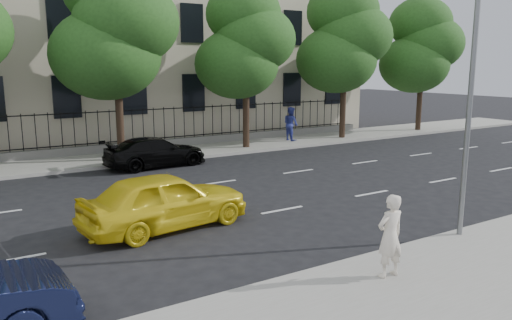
{
  "coord_description": "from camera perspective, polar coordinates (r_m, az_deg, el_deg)",
  "views": [
    {
      "loc": [
        -8.96,
        -10.33,
        4.67
      ],
      "look_at": [
        -0.69,
        3.0,
        1.65
      ],
      "focal_mm": 35.0,
      "sensor_mm": 36.0,
      "label": 1
    }
  ],
  "objects": [
    {
      "name": "woman_near",
      "position": [
        11.14,
        15.07,
        -8.37
      ],
      "size": [
        0.68,
        0.46,
        1.83
      ],
      "primitive_type": "imported",
      "rotation": [
        0.0,
        0.0,
        3.1
      ],
      "color": "#F0E3CE",
      "rests_on": "near_sidewalk"
    },
    {
      "name": "black_sedan",
      "position": [
        23.44,
        -11.4,
        0.9
      ],
      "size": [
        4.86,
        2.24,
        1.38
      ],
      "primitive_type": "imported",
      "rotation": [
        0.0,
        0.0,
        1.64
      ],
      "color": "black",
      "rests_on": "ground"
    },
    {
      "name": "near_sidewalk",
      "position": [
        11.89,
        21.63,
        -12.64
      ],
      "size": [
        60.0,
        4.0,
        0.15
      ],
      "primitive_type": "cube",
      "color": "gray",
      "rests_on": "ground"
    },
    {
      "name": "yellow_taxi",
      "position": [
        14.57,
        -10.34,
        -4.55
      ],
      "size": [
        5.08,
        2.55,
        1.66
      ],
      "primitive_type": "imported",
      "rotation": [
        0.0,
        0.0,
        1.69
      ],
      "color": "yellow",
      "rests_on": "ground"
    },
    {
      "name": "lane_markings",
      "position": [
        18.15,
        -1.06,
        -3.99
      ],
      "size": [
        49.6,
        4.62,
        0.01
      ],
      "primitive_type": null,
      "color": "silver",
      "rests_on": "ground"
    },
    {
      "name": "tree_c",
      "position": [
        24.76,
        -15.84,
        14.53
      ],
      "size": [
        5.89,
        5.5,
        9.8
      ],
      "color": "#382619",
      "rests_on": "far_sidewalk"
    },
    {
      "name": "far_sidewalk",
      "position": [
        26.33,
        -11.42,
        0.63
      ],
      "size": [
        60.0,
        4.0,
        0.15
      ],
      "primitive_type": "cube",
      "color": "gray",
      "rests_on": "ground"
    },
    {
      "name": "iron_fence",
      "position": [
        27.82,
        -12.7,
        2.32
      ],
      "size": [
        30.0,
        0.5,
        2.2
      ],
      "color": "slate",
      "rests_on": "far_sidewalk"
    },
    {
      "name": "ground",
      "position": [
        14.45,
        8.72,
        -8.09
      ],
      "size": [
        120.0,
        120.0,
        0.0
      ],
      "primitive_type": "plane",
      "color": "black",
      "rests_on": "ground"
    },
    {
      "name": "street_light",
      "position": [
        14.31,
        21.92,
        12.05
      ],
      "size": [
        0.25,
        3.32,
        8.05
      ],
      "color": "slate",
      "rests_on": "near_sidewalk"
    },
    {
      "name": "tree_e",
      "position": [
        31.69,
        10.0,
        13.5
      ],
      "size": [
        5.71,
        5.31,
        9.46
      ],
      "color": "#382619",
      "rests_on": "far_sidewalk"
    },
    {
      "name": "tree_f",
      "position": [
        36.69,
        18.37,
        12.25
      ],
      "size": [
        5.52,
        5.12,
        9.01
      ],
      "color": "#382619",
      "rests_on": "far_sidewalk"
    },
    {
      "name": "tree_d",
      "position": [
        27.54,
        -1.27,
        13.33
      ],
      "size": [
        5.34,
        4.94,
        8.84
      ],
      "color": "#382619",
      "rests_on": "far_sidewalk"
    },
    {
      "name": "pedestrian_far",
      "position": [
        30.04,
        4.0,
        4.16
      ],
      "size": [
        0.8,
        1.01,
        2.02
      ],
      "primitive_type": "imported",
      "rotation": [
        0.0,
        0.0,
        1.61
      ],
      "color": "#2E3790",
      "rests_on": "far_sidewalk"
    }
  ]
}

